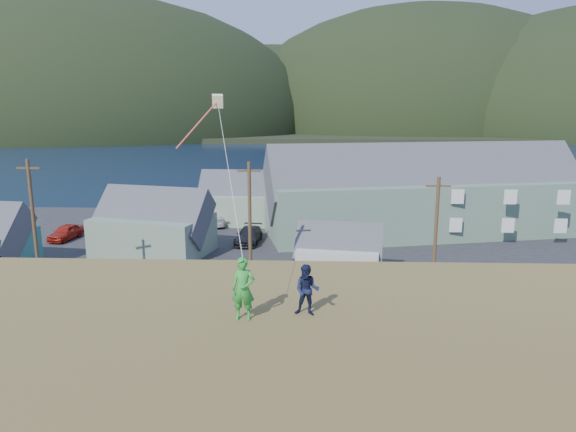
{
  "coord_description": "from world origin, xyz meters",
  "views": [
    {
      "loc": [
        2.79,
        -32.04,
        13.06
      ],
      "look_at": [
        2.0,
        -11.48,
        8.8
      ],
      "focal_mm": 32.0,
      "sensor_mm": 36.0,
      "label": 1
    }
  ],
  "objects_px": {
    "shed_palegreen_far": "(248,199)",
    "kite_flyer_green": "(243,289)",
    "shed_palegreen_near": "(153,225)",
    "wharf": "(246,200)",
    "shed_white": "(339,253)",
    "kite_flyer_navy": "(307,290)",
    "lodge": "(425,193)"
  },
  "relations": [
    {
      "from": "lodge",
      "to": "shed_palegreen_far",
      "type": "bearing_deg",
      "value": 153.39
    },
    {
      "from": "lodge",
      "to": "kite_flyer_green",
      "type": "xyz_separation_m",
      "value": [
        -14.2,
        -40.22,
        3.59
      ]
    },
    {
      "from": "shed_palegreen_far",
      "to": "kite_flyer_green",
      "type": "bearing_deg",
      "value": -80.99
    },
    {
      "from": "lodge",
      "to": "shed_palegreen_far",
      "type": "xyz_separation_m",
      "value": [
        -19.37,
        4.84,
        -1.65
      ]
    },
    {
      "from": "shed_palegreen_far",
      "to": "kite_flyer_navy",
      "type": "bearing_deg",
      "value": -78.66
    },
    {
      "from": "wharf",
      "to": "shed_palegreen_far",
      "type": "distance_m",
      "value": 13.63
    },
    {
      "from": "kite_flyer_green",
      "to": "kite_flyer_navy",
      "type": "xyz_separation_m",
      "value": [
        1.8,
        0.4,
        -0.15
      ]
    },
    {
      "from": "shed_palegreen_near",
      "to": "kite_flyer_navy",
      "type": "relative_size",
      "value": 7.63
    },
    {
      "from": "shed_palegreen_far",
      "to": "shed_palegreen_near",
      "type": "bearing_deg",
      "value": -115.05
    },
    {
      "from": "shed_palegreen_near",
      "to": "kite_flyer_navy",
      "type": "xyz_separation_m",
      "value": [
        14.07,
        -31.02,
        5.14
      ]
    },
    {
      "from": "shed_palegreen_near",
      "to": "kite_flyer_green",
      "type": "relative_size",
      "value": 6.33
    },
    {
      "from": "shed_palegreen_near",
      "to": "shed_palegreen_far",
      "type": "xyz_separation_m",
      "value": [
        7.11,
        13.64,
        0.06
      ]
    },
    {
      "from": "shed_palegreen_near",
      "to": "kite_flyer_green",
      "type": "xyz_separation_m",
      "value": [
        12.27,
        -31.42,
        5.3
      ]
    },
    {
      "from": "wharf",
      "to": "shed_palegreen_near",
      "type": "xyz_separation_m",
      "value": [
        -5.27,
        -26.93,
        2.36
      ]
    },
    {
      "from": "shed_palegreen_far",
      "to": "shed_white",
      "type": "bearing_deg",
      "value": -62.02
    },
    {
      "from": "shed_palegreen_near",
      "to": "kite_flyer_green",
      "type": "distance_m",
      "value": 34.15
    },
    {
      "from": "wharf",
      "to": "lodge",
      "type": "distance_m",
      "value": 28.19
    },
    {
      "from": "lodge",
      "to": "kite_flyer_green",
      "type": "relative_size",
      "value": 19.06
    },
    {
      "from": "shed_white",
      "to": "kite_flyer_navy",
      "type": "bearing_deg",
      "value": -87.18
    },
    {
      "from": "shed_palegreen_far",
      "to": "kite_flyer_navy",
      "type": "distance_m",
      "value": 45.49
    },
    {
      "from": "wharf",
      "to": "shed_palegreen_far",
      "type": "bearing_deg",
      "value": -82.15
    },
    {
      "from": "wharf",
      "to": "shed_white",
      "type": "distance_m",
      "value": 34.99
    },
    {
      "from": "shed_palegreen_near",
      "to": "kite_flyer_navy",
      "type": "bearing_deg",
      "value": -51.68
    },
    {
      "from": "kite_flyer_navy",
      "to": "kite_flyer_green",
      "type": "bearing_deg",
      "value": -158.62
    },
    {
      "from": "wharf",
      "to": "kite_flyer_navy",
      "type": "bearing_deg",
      "value": -81.37
    },
    {
      "from": "wharf",
      "to": "kite_flyer_green",
      "type": "relative_size",
      "value": 14.32
    },
    {
      "from": "shed_palegreen_near",
      "to": "shed_palegreen_far",
      "type": "height_order",
      "value": "shed_palegreen_far"
    },
    {
      "from": "wharf",
      "to": "kite_flyer_navy",
      "type": "height_order",
      "value": "kite_flyer_navy"
    },
    {
      "from": "shed_palegreen_far",
      "to": "kite_flyer_green",
      "type": "distance_m",
      "value": 45.66
    },
    {
      "from": "shed_white",
      "to": "shed_palegreen_far",
      "type": "xyz_separation_m",
      "value": [
        -9.44,
        19.79,
        0.8
      ]
    },
    {
      "from": "shed_white",
      "to": "shed_palegreen_far",
      "type": "height_order",
      "value": "shed_palegreen_far"
    },
    {
      "from": "shed_palegreen_near",
      "to": "shed_white",
      "type": "relative_size",
      "value": 1.57
    }
  ]
}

